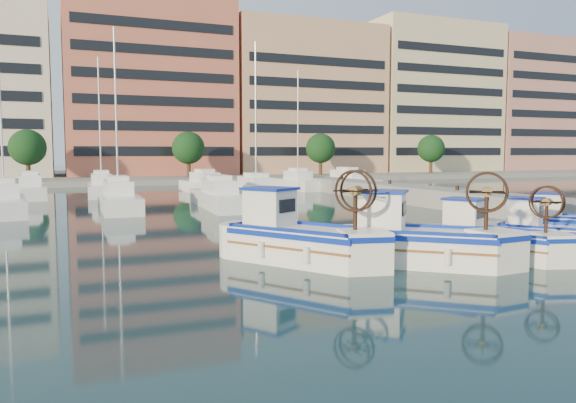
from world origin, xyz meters
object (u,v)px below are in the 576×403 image
object	(u,v)px
fishing_boat_b	(417,239)
fishing_boat_e	(569,222)
fishing_boat_a	(298,237)
fishing_boat_c	(491,238)
fishing_boat_d	(551,233)

from	to	relation	value
fishing_boat_b	fishing_boat_e	xyz separation A→B (m)	(9.36, 2.36, -0.16)
fishing_boat_a	fishing_boat_c	bearing A→B (deg)	-48.19
fishing_boat_a	fishing_boat_b	distance (m)	3.85
fishing_boat_c	fishing_boat_d	bearing A→B (deg)	-24.06
fishing_boat_a	fishing_boat_c	size ratio (longest dim) A/B	1.20
fishing_boat_a	fishing_boat_e	distance (m)	12.76
fishing_boat_a	fishing_boat_e	bearing A→B (deg)	-30.15
fishing_boat_c	fishing_boat_d	distance (m)	2.98
fishing_boat_a	fishing_boat_e	xyz separation A→B (m)	(12.74, 0.53, -0.18)
fishing_boat_a	fishing_boat_d	world-z (taller)	fishing_boat_a
fishing_boat_b	fishing_boat_a	bearing A→B (deg)	101.90
fishing_boat_c	fishing_boat_e	bearing A→B (deg)	-7.80
fishing_boat_c	fishing_boat_b	bearing A→B (deg)	152.38
fishing_boat_b	fishing_boat_c	size ratio (longest dim) A/B	1.13
fishing_boat_e	fishing_boat_c	bearing A→B (deg)	152.50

